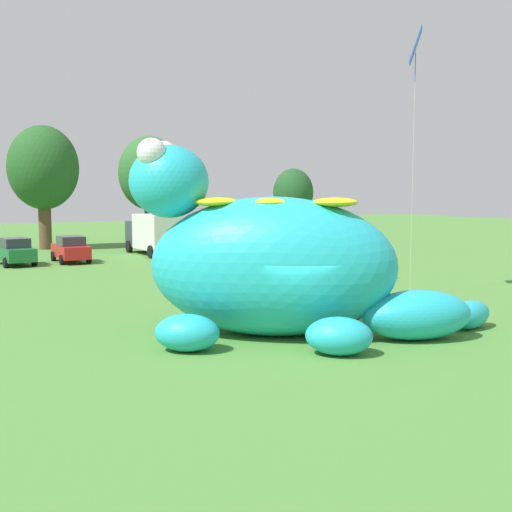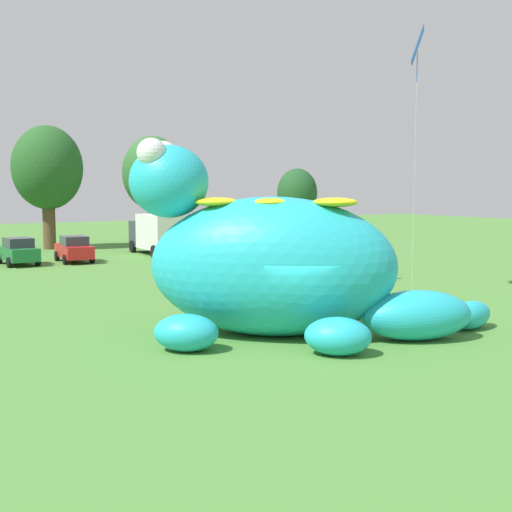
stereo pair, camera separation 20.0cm
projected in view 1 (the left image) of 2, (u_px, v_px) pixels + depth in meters
ground_plane at (297, 344)px, 19.97m from camera, size 160.00×160.00×0.00m
giant_inflatable_creature at (273, 264)px, 20.98m from camera, size 11.83×8.86×6.35m
car_green at (15, 252)px, 40.81m from camera, size 2.13×4.20×1.72m
car_red at (71, 249)px, 42.43m from camera, size 2.08×4.17×1.72m
box_truck at (153, 233)px, 47.32m from camera, size 2.49×6.46×2.95m
tree_mid_left at (43, 169)px, 51.24m from camera, size 5.51×5.51×9.77m
tree_centre_left at (149, 174)px, 55.47m from camera, size 5.23×5.23×9.29m
tree_centre at (293, 193)px, 61.15m from camera, size 3.78×3.78×6.72m
spectator_near_inflatable at (382, 264)px, 34.05m from camera, size 0.38×0.26×1.71m
tethered_flying_kite at (416, 51)px, 27.61m from camera, size 1.13×1.13×11.52m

